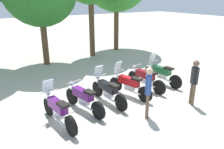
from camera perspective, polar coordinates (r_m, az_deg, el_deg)
ground_plane at (r=9.02m, az=1.67°, el=-6.31°), size 80.00×80.00×0.00m
motorcycle_0 at (r=7.33m, az=-13.82°, el=-8.83°), size 0.62×2.18×1.37m
motorcycle_1 at (r=7.98m, az=-7.41°, el=-6.06°), size 0.72×2.16×0.99m
motorcycle_2 at (r=8.50m, az=-1.14°, el=-4.14°), size 0.62×2.19×1.37m
motorcycle_3 at (r=9.09m, az=4.38°, el=-2.56°), size 0.79×2.14×1.37m
motorcycle_4 at (r=9.89m, az=8.61°, el=-0.95°), size 0.62×2.19×0.99m
motorcycle_5 at (r=10.64m, az=12.67°, el=0.35°), size 0.62×2.19×1.37m
person_0 at (r=8.72m, az=20.49°, el=-1.11°), size 0.30×0.40×1.76m
person_1 at (r=7.37m, az=9.36°, el=-3.64°), size 0.33×0.35×1.79m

